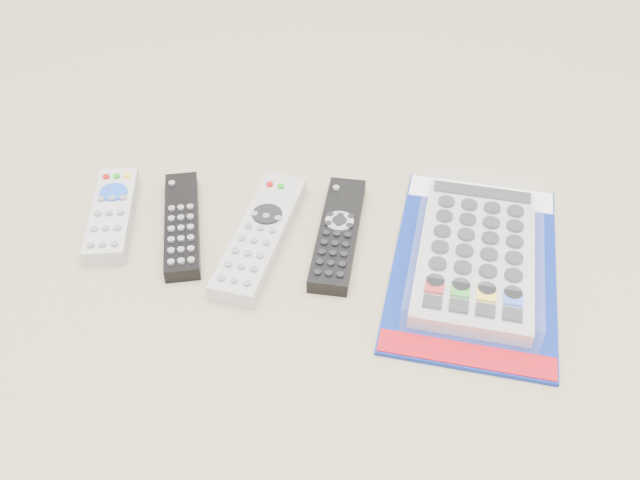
# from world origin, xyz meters

# --- Properties ---
(remote_small_grey) EXTENTS (0.07, 0.17, 0.03)m
(remote_small_grey) POSITION_xyz_m (-0.23, 0.04, 0.01)
(remote_small_grey) COLOR #AAAAAC
(remote_small_grey) RESTS_ON ground
(remote_slim_black) EXTENTS (0.08, 0.19, 0.02)m
(remote_slim_black) POSITION_xyz_m (-0.13, 0.03, 0.01)
(remote_slim_black) COLOR black
(remote_slim_black) RESTS_ON ground
(remote_silver_dvd) EXTENTS (0.10, 0.23, 0.03)m
(remote_silver_dvd) POSITION_xyz_m (-0.03, 0.01, 0.01)
(remote_silver_dvd) COLOR #B9B9BE
(remote_silver_dvd) RESTS_ON ground
(remote_large_black) EXTENTS (0.07, 0.20, 0.02)m
(remote_large_black) POSITION_xyz_m (0.07, 0.02, 0.01)
(remote_large_black) COLOR black
(remote_large_black) RESTS_ON ground
(jumbo_remote_packaged) EXTENTS (0.24, 0.34, 0.04)m
(jumbo_remote_packaged) POSITION_xyz_m (0.23, -0.01, 0.02)
(jumbo_remote_packaged) COLOR navy
(jumbo_remote_packaged) RESTS_ON ground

